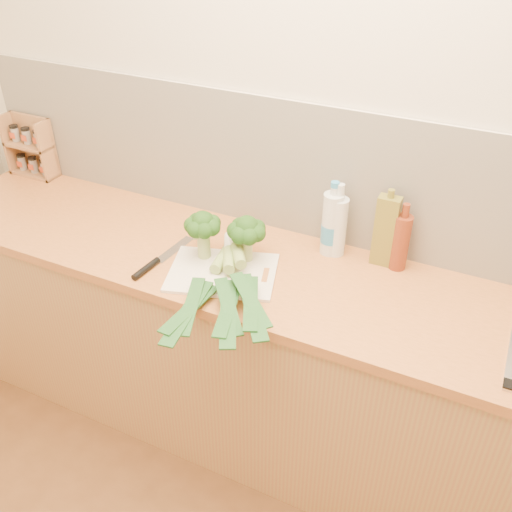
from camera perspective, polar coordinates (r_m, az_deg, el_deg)
The scene contains 14 objects.
room_shell at distance 2.16m, azimuth 7.26°, elevation 7.83°, with size 3.50×3.50×3.50m.
counter at distance 2.36m, azimuth 3.60°, elevation -10.91°, with size 3.20×0.62×0.90m.
chopping_board at distance 2.08m, azimuth -3.37°, elevation -1.67°, with size 0.38×0.28×0.01m, color white.
broccoli_left at distance 2.09m, azimuth -5.35°, elevation 2.98°, with size 0.14×0.14×0.19m.
broccoli_right at distance 2.07m, azimuth -0.93°, elevation 2.53°, with size 0.14×0.14×0.18m.
leek_front at distance 2.05m, azimuth -4.13°, elevation -1.33°, with size 0.16×0.69×0.04m.
leek_mid at distance 1.99m, azimuth -2.74°, elevation -1.73°, with size 0.33×0.58×0.04m.
leek_back at distance 1.98m, azimuth -1.40°, elevation -1.30°, with size 0.40×0.53×0.04m.
chefs_knife at distance 2.15m, azimuth -10.22°, elevation -0.76°, with size 0.07×0.34×0.02m.
spice_rack at distance 2.93m, azimuth -21.48°, elevation 9.88°, with size 0.24×0.10×0.29m.
oil_tin at distance 2.11m, azimuth 12.83°, elevation 2.50°, with size 0.08×0.05×0.31m.
glass_bottle at distance 2.15m, azimuth 8.15°, elevation 3.04°, with size 0.07×0.07×0.29m.
amber_bottle at distance 2.11m, azimuth 14.26°, elevation 1.42°, with size 0.06×0.06×0.27m.
water_bottle at distance 2.15m, azimuth 7.57°, elevation 3.03°, with size 0.08×0.08×0.28m.
Camera 1 is at (0.58, -0.36, 2.12)m, focal length 40.00 mm.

